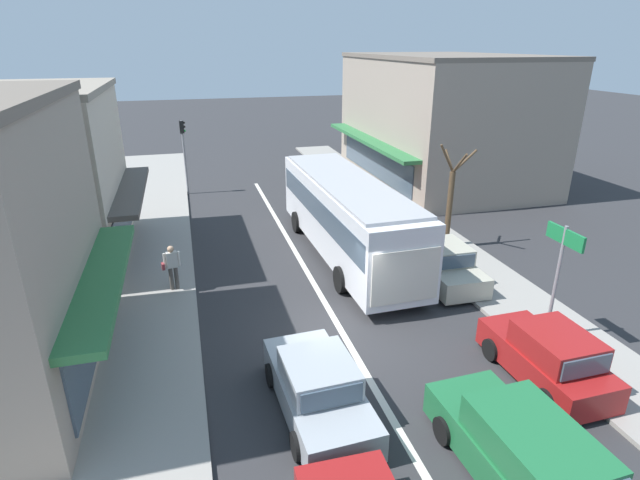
# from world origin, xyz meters

# --- Properties ---
(ground_plane) EXTENTS (140.00, 140.00, 0.00)m
(ground_plane) POSITION_xyz_m (0.00, 0.00, 0.00)
(ground_plane) COLOR #2D2D30
(lane_centre_line) EXTENTS (0.20, 28.00, 0.01)m
(lane_centre_line) POSITION_xyz_m (0.00, 4.00, 0.00)
(lane_centre_line) COLOR silver
(lane_centre_line) RESTS_ON ground
(sidewalk_left) EXTENTS (5.20, 44.00, 0.14)m
(sidewalk_left) POSITION_xyz_m (-6.80, 6.00, 0.07)
(sidewalk_left) COLOR gray
(sidewalk_left) RESTS_ON ground
(kerb_right) EXTENTS (2.80, 44.00, 0.12)m
(kerb_right) POSITION_xyz_m (6.20, 6.00, 0.06)
(kerb_right) COLOR gray
(kerb_right) RESTS_ON ground
(shopfront_mid_block) EXTENTS (7.83, 7.93, 6.79)m
(shopfront_mid_block) POSITION_xyz_m (-10.18, 8.40, 3.39)
(shopfront_mid_block) COLOR beige
(shopfront_mid_block) RESTS_ON ground
(building_right_far) EXTENTS (9.67, 13.76, 7.58)m
(building_right_far) POSITION_xyz_m (11.48, 16.16, 3.79)
(building_right_far) COLOR gray
(building_right_far) RESTS_ON ground
(city_bus) EXTENTS (2.94, 10.92, 3.23)m
(city_bus) POSITION_xyz_m (1.92, 5.71, 1.88)
(city_bus) COLOR silver
(city_bus) RESTS_ON ground
(sedan_queue_far_back) EXTENTS (2.04, 4.27, 1.47)m
(sedan_queue_far_back) POSITION_xyz_m (-1.61, -3.01, 0.66)
(sedan_queue_far_back) COLOR #9EA3A8
(sedan_queue_far_back) RESTS_ON ground
(wagon_behind_bus_near) EXTENTS (2.07, 4.57, 1.58)m
(wagon_behind_bus_near) POSITION_xyz_m (1.72, -6.12, 0.75)
(wagon_behind_bus_near) COLOR #1E6638
(wagon_behind_bus_near) RESTS_ON ground
(parked_hatchback_kerb_front) EXTENTS (1.87, 3.73, 1.54)m
(parked_hatchback_kerb_front) POSITION_xyz_m (4.40, -3.42, 0.71)
(parked_hatchback_kerb_front) COLOR maroon
(parked_hatchback_kerb_front) RESTS_ON ground
(parked_sedan_kerb_second) EXTENTS (1.97, 4.24, 1.47)m
(parked_sedan_kerb_second) POSITION_xyz_m (4.62, 2.64, 0.66)
(parked_sedan_kerb_second) COLOR #B7B29E
(parked_sedan_kerb_second) RESTS_ON ground
(parked_wagon_kerb_third) EXTENTS (1.95, 4.50, 1.58)m
(parked_wagon_kerb_third) POSITION_xyz_m (4.63, 8.25, 0.75)
(parked_wagon_kerb_third) COLOR maroon
(parked_wagon_kerb_third) RESTS_ON ground
(parked_hatchback_kerb_rear) EXTENTS (1.89, 3.74, 1.54)m
(parked_hatchback_kerb_rear) POSITION_xyz_m (4.50, 13.68, 0.71)
(parked_hatchback_kerb_rear) COLOR #B7B29E
(parked_hatchback_kerb_rear) RESTS_ON ground
(traffic_light_downstreet) EXTENTS (0.33, 0.24, 4.20)m
(traffic_light_downstreet) POSITION_xyz_m (-4.13, 16.82, 2.85)
(traffic_light_downstreet) COLOR gray
(traffic_light_downstreet) RESTS_ON ground
(directional_road_sign) EXTENTS (0.10, 1.40, 3.60)m
(directional_road_sign) POSITION_xyz_m (5.71, -1.82, 2.68)
(directional_road_sign) COLOR gray
(directional_road_sign) RESTS_ON ground
(street_tree_right) EXTENTS (1.69, 1.70, 4.50)m
(street_tree_right) POSITION_xyz_m (6.35, 5.42, 2.10)
(street_tree_right) COLOR brown
(street_tree_right) RESTS_ON ground
(pedestrian_with_handbag_near) EXTENTS (0.65, 0.33, 1.63)m
(pedestrian_with_handbag_near) POSITION_xyz_m (-4.91, 4.23, 1.07)
(pedestrian_with_handbag_near) COLOR #4C4742
(pedestrian_with_handbag_near) RESTS_ON sidewalk_left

